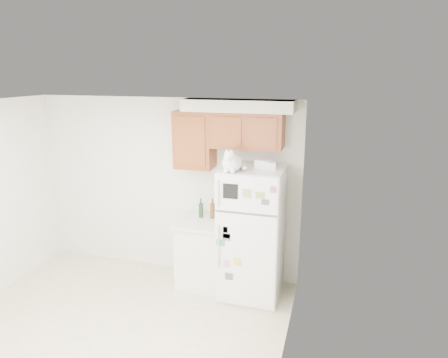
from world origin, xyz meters
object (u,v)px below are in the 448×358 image
at_px(storage_box_front, 270,166).
at_px(bottle_green, 201,208).
at_px(storage_box_back, 263,164).
at_px(bottle_amber, 212,208).
at_px(refrigerator, 252,233).
at_px(base_counter, 203,252).
at_px(cat, 232,162).

xyz_separation_m(storage_box_front, bottle_green, (-0.95, 0.20, -0.69)).
bearing_deg(bottle_green, storage_box_back, -10.18).
xyz_separation_m(storage_box_front, bottle_amber, (-0.79, 0.21, -0.69)).
bearing_deg(refrigerator, base_counter, 173.90).
bearing_deg(cat, refrigerator, 49.52).
bearing_deg(cat, bottle_amber, 131.00).
height_order(cat, storage_box_front, cat).
xyz_separation_m(storage_box_back, storage_box_front, (0.08, -0.04, -0.01)).
height_order(refrigerator, base_counter, refrigerator).
bearing_deg(base_counter, storage_box_front, -5.35).
bearing_deg(storage_box_front, base_counter, 168.60).
relative_size(base_counter, storage_box_front, 6.13).
height_order(base_counter, bottle_amber, bottle_amber).
height_order(refrigerator, bottle_green, refrigerator).
bearing_deg(bottle_amber, refrigerator, -18.63).
distance_m(base_counter, storage_box_front, 1.57).
distance_m(base_counter, cat, 1.47).
bearing_deg(refrigerator, cat, -130.48).
distance_m(base_counter, storage_box_back, 1.52).
bearing_deg(bottle_amber, base_counter, -130.81).
distance_m(bottle_green, bottle_amber, 0.16).
xyz_separation_m(refrigerator, storage_box_front, (0.21, -0.01, 0.89)).
xyz_separation_m(refrigerator, bottle_green, (-0.74, 0.19, 0.20)).
bearing_deg(bottle_amber, cat, -49.00).
relative_size(storage_box_back, bottle_amber, 0.64).
relative_size(bottle_green, bottle_amber, 0.95).
relative_size(refrigerator, storage_box_back, 9.44).
relative_size(cat, bottle_amber, 1.49).
distance_m(refrigerator, cat, 1.01).
height_order(refrigerator, storage_box_front, storage_box_front).
bearing_deg(cat, storage_box_front, 29.22).
relative_size(base_counter, cat, 2.22).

